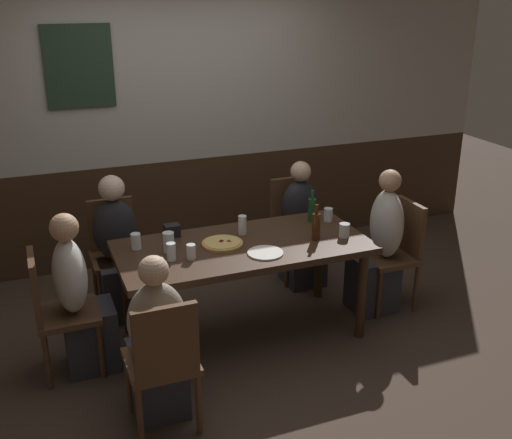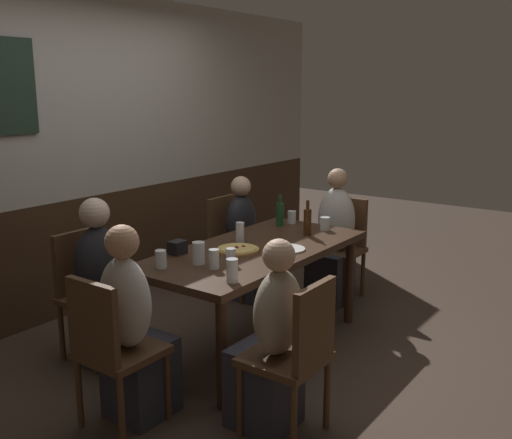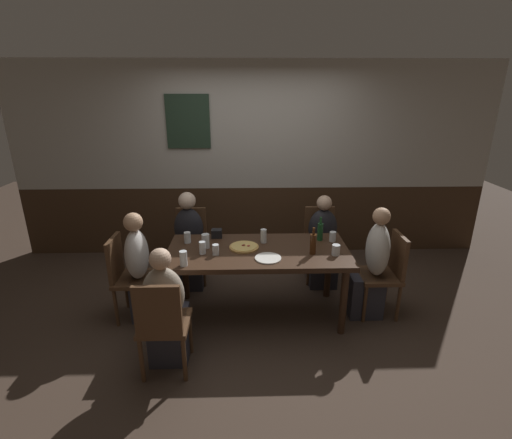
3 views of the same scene
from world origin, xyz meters
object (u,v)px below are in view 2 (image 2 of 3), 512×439
object	(u,v)px
beer_bottle_green	(280,213)
person_left_far	(104,295)
beer_glass_tall	(240,233)
condiment_caddy	(177,247)
pizza	(238,249)
pint_glass_amber	(232,272)
beer_glass_half	(231,258)
tumbler_short	(325,224)
chair_right_far	(231,240)
pint_glass_pale	(161,260)
chair_left_near	(297,351)
highball_clear	(292,218)
dining_table	(255,259)
plate_white_large	(287,249)
chair_head_west	(110,345)
person_head_east	(333,247)
chair_left_far	(88,288)
chair_head_east	(342,242)
person_right_far	(246,248)
pint_glass_stout	(214,260)
person_left_near	(270,351)
tumbler_water	(199,255)
person_head_west	(134,339)
beer_bottle_brown	(307,221)

from	to	relation	value
beer_bottle_green	person_left_far	bearing A→B (deg)	162.81
beer_glass_tall	condiment_caddy	distance (m)	0.52
beer_glass_tall	pizza	bearing A→B (deg)	-146.45
pint_glass_amber	beer_glass_half	bearing A→B (deg)	39.47
tumbler_short	chair_right_far	bearing A→B (deg)	87.07
pint_glass_amber	pint_glass_pale	size ratio (longest dim) A/B	1.24
chair_left_near	condiment_caddy	distance (m)	1.26
highball_clear	pint_glass_pale	bearing A→B (deg)	179.86
dining_table	plate_white_large	size ratio (longest dim) A/B	7.22
chair_head_west	person_left_far	distance (m)	0.85
person_head_east	pint_glass_pale	size ratio (longest dim) A/B	10.26
chair_left_far	pint_glass_pale	bearing A→B (deg)	-84.12
chair_head_east	pizza	world-z (taller)	chair_head_east
person_head_east	person_right_far	bearing A→B (deg)	118.23
pint_glass_stout	tumbler_short	world-z (taller)	pint_glass_stout
person_left_near	pint_glass_pale	world-z (taller)	person_left_near
chair_right_far	tumbler_water	distance (m)	1.55
beer_glass_tall	pint_glass_pale	size ratio (longest dim) A/B	1.28
chair_head_east	person_left_far	size ratio (longest dim) A/B	0.78
tumbler_short	condiment_caddy	distance (m)	1.26
person_head_west	plate_white_large	xyz separation A→B (m)	(1.24, -0.21, 0.27)
chair_left_far	person_right_far	size ratio (longest dim) A/B	0.81
dining_table	person_left_near	world-z (taller)	person_left_near
pint_glass_stout	beer_bottle_brown	distance (m)	1.06
pint_glass_pale	chair_head_west	bearing A→B (deg)	-161.48
person_head_east	beer_bottle_brown	size ratio (longest dim) A/B	4.34
pint_glass_stout	person_head_east	bearing A→B (deg)	2.63
tumbler_water	beer_bottle_green	world-z (taller)	beer_bottle_green
chair_head_east	tumbler_short	size ratio (longest dim) A/B	8.53
condiment_caddy	highball_clear	bearing A→B (deg)	-6.47
dining_table	condiment_caddy	bearing A→B (deg)	142.49
pizza	highball_clear	xyz separation A→B (m)	(0.92, 0.15, 0.03)
person_head_west	person_right_far	xyz separation A→B (m)	(1.94, 0.67, -0.02)
beer_glass_half	pint_glass_stout	distance (m)	0.13
person_head_east	person_right_far	world-z (taller)	person_head_east
person_left_near	person_right_far	bearing A→B (deg)	40.44
pint_glass_stout	pint_glass_pale	distance (m)	0.33
person_head_east	plate_white_large	bearing A→B (deg)	-168.74
beer_glass_tall	beer_bottle_green	world-z (taller)	beer_bottle_green
tumbler_short	condiment_caddy	world-z (taller)	tumbler_short
beer_glass_tall	beer_glass_half	size ratio (longest dim) A/B	1.39
pint_glass_pale	condiment_caddy	xyz separation A→B (m)	(0.29, 0.13, -0.01)
chair_left_far	plate_white_large	world-z (taller)	chair_left_far
dining_table	pizza	xyz separation A→B (m)	(-0.14, 0.05, 0.09)
person_right_far	person_head_west	bearing A→B (deg)	-160.86
person_right_far	tumbler_short	bearing A→B (deg)	-93.53
pint_glass_pale	beer_glass_tall	bearing A→B (deg)	-1.35
dining_table	pint_glass_amber	world-z (taller)	pint_glass_amber
beer_glass_half	pint_glass_stout	xyz separation A→B (m)	(-0.13, 0.03, 0.01)
dining_table	chair_head_east	size ratio (longest dim) A/B	2.04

